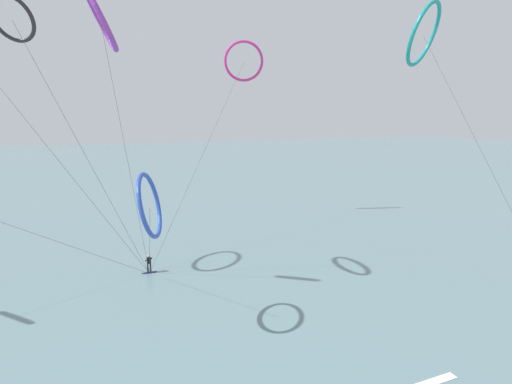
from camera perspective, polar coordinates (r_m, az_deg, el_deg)
sea_water at (r=111.75m, az=-15.58°, el=3.41°), size 400.00×200.00×0.08m
surfer_navy at (r=37.46m, az=-15.23°, el=-10.16°), size 1.40×0.66×1.70m
kite_teal at (r=37.42m, az=23.14°, el=20.25°), size 5.63×16.69×23.21m
kite_charcoal at (r=32.96m, az=-31.80°, el=20.51°), size 10.04×4.61×21.96m
kite_violet at (r=33.60m, az=-21.58°, el=22.21°), size 3.98×5.03×23.38m
kite_cobalt at (r=25.27m, az=-15.13°, el=-1.90°), size 2.38×12.51×10.73m
kite_magenta at (r=54.87m, az=-1.79°, el=18.40°), size 17.57×17.81×23.80m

